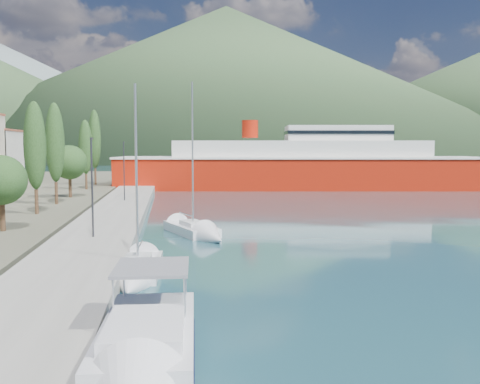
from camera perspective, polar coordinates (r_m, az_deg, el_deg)
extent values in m
plane|color=#1E454F|center=(138.92, -5.70, 2.16)|extent=(1400.00, 1400.00, 0.00)
cube|color=gray|center=(45.34, -13.39, -2.78)|extent=(5.00, 88.00, 0.80)
cone|color=slate|center=(708.74, -0.60, 11.54)|extent=(760.00, 760.00, 180.00)
cone|color=#385331|center=(424.16, -1.45, 11.70)|extent=(480.00, 480.00, 115.00)
cylinder|color=#47301E|center=(38.89, -24.00, -2.31)|extent=(0.36, 0.36, 2.08)
sphere|color=#27481E|center=(38.69, -24.12, 1.17)|extent=(3.32, 3.32, 3.32)
cylinder|color=#47301E|center=(47.72, -20.87, -0.98)|extent=(0.30, 0.30, 2.06)
ellipsoid|color=#27481E|center=(47.51, -21.04, 4.65)|extent=(1.80, 1.80, 7.31)
cylinder|color=#47301E|center=(55.38, -19.00, -0.12)|extent=(0.30, 0.30, 2.18)
ellipsoid|color=#27481E|center=(55.20, -19.14, 5.01)|extent=(1.80, 1.80, 7.73)
cylinder|color=#47301E|center=(62.57, -17.66, 0.55)|extent=(0.36, 0.36, 2.39)
sphere|color=#27481E|center=(62.44, -17.72, 3.04)|extent=(3.83, 3.83, 3.83)
cylinder|color=#47301E|center=(74.04, -16.07, 1.06)|extent=(0.30, 0.30, 2.03)
ellipsoid|color=#27481E|center=(73.90, -16.16, 4.63)|extent=(1.80, 1.80, 7.19)
cylinder|color=#47301E|center=(82.82, -15.16, 1.60)|extent=(0.30, 0.30, 2.45)
ellipsoid|color=#27481E|center=(82.72, -15.25, 5.46)|extent=(1.80, 1.80, 8.70)
cylinder|color=#2D2D33|center=(33.64, -15.50, 0.42)|extent=(0.12, 0.12, 6.00)
cube|color=#2D2D33|center=(33.80, -15.55, 5.52)|extent=(0.15, 0.50, 0.12)
cylinder|color=#2D2D33|center=(56.36, -12.27, 2.16)|extent=(0.12, 0.12, 6.00)
cube|color=#2D2D33|center=(56.56, -12.30, 5.21)|extent=(0.15, 0.50, 0.12)
cube|color=black|center=(16.15, -9.77, -18.25)|extent=(2.60, 6.28, 0.69)
cube|color=silver|center=(15.86, -9.81, -15.61)|extent=(2.87, 6.61, 1.09)
cube|color=black|center=(16.04, -9.78, -17.27)|extent=(2.92, 6.69, 0.22)
cube|color=silver|center=(14.88, -10.12, -14.17)|extent=(2.20, 3.26, 0.40)
cube|color=slate|center=(17.02, -9.39, -7.93)|extent=(2.39, 2.79, 0.10)
cube|color=silver|center=(27.29, -10.76, -8.07)|extent=(2.33, 5.22, 0.82)
cube|color=silver|center=(26.84, -10.85, -7.09)|extent=(1.35, 2.11, 0.32)
cylinder|color=silver|center=(26.31, -11.00, 1.89)|extent=(0.12, 0.12, 8.66)
cone|color=silver|center=(24.12, -11.57, -9.79)|extent=(2.21, 2.49, 2.10)
cube|color=silver|center=(39.18, -5.24, -4.09)|extent=(4.05, 6.31, 0.84)
cube|color=silver|center=(38.73, -5.03, -3.36)|extent=(2.02, 2.67, 0.33)
cylinder|color=silver|center=(38.35, -5.08, 4.03)|extent=(0.12, 0.12, 10.23)
cone|color=silver|center=(35.74, -2.92, -4.94)|extent=(2.96, 3.33, 2.14)
cube|color=#B01B09|center=(82.17, 6.33, 1.82)|extent=(55.71, 18.37, 5.28)
cube|color=silver|center=(82.08, 6.35, 3.66)|extent=(56.13, 18.75, 0.28)
cube|color=silver|center=(82.06, 6.36, 4.45)|extent=(38.64, 14.24, 2.83)
cube|color=silver|center=(82.90, 10.29, 6.17)|extent=(16.10, 8.96, 2.26)
cylinder|color=#B01B09|center=(81.63, 1.07, 6.73)|extent=(2.45, 2.45, 2.64)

